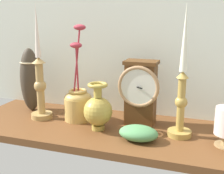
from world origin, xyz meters
TOP-DOWN VIEW (x-y plane):
  - ground_plane at (0.00, 0.00)cm, footprint 100.00×36.00cm
  - back_wall at (0.00, 18.50)cm, footprint 120.00×2.00cm
  - mantel_clock at (9.86, 5.97)cm, footprint 13.99×9.70cm
  - candlestick_tall_left at (-25.69, 0.54)cm, footprint 7.71×7.71cm
  - candlestick_tall_center at (24.03, -0.02)cm, footprint 7.44×7.44cm
  - brass_vase_bulbous at (-1.97, -3.25)cm, footprint 9.47×9.47cm
  - brass_vase_jar at (-12.12, 3.22)cm, footprint 9.97×9.97cm
  - tall_ceramic_vase at (-34.24, 7.21)cm, footprint 7.71×7.71cm
  - ivy_sprig at (12.70, -7.37)cm, footprint 11.94×8.36cm

SIDE VIEW (x-z plane):
  - ground_plane at x=0.00cm, z-range -2.40..0.00cm
  - ivy_sprig at x=12.70cm, z-range 0.00..4.58cm
  - brass_vase_jar at x=-12.12cm, z-range -10.14..23.63cm
  - brass_vase_bulbous at x=-1.97cm, z-range -1.04..14.68cm
  - mantel_clock at x=9.86cm, z-range 0.62..22.75cm
  - tall_ceramic_vase at x=-34.24cm, z-range 0.14..24.79cm
  - candlestick_tall_left at x=-25.69cm, z-range -7.32..34.15cm
  - candlestick_tall_center at x=24.03cm, z-range -6.15..34.43cm
  - back_wall at x=0.00cm, z-range 0.00..65.00cm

